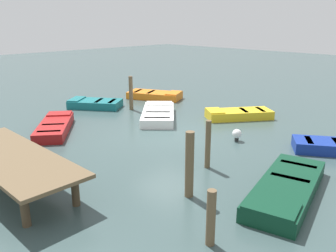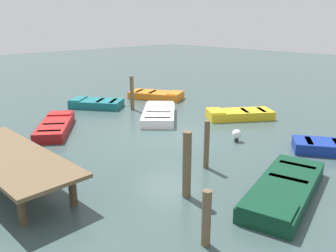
{
  "view_description": "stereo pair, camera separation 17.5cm",
  "coord_description": "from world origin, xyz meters",
  "px_view_note": "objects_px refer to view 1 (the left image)",
  "views": [
    {
      "loc": [
        -9.54,
        9.62,
        4.51
      ],
      "look_at": [
        0.0,
        0.0,
        0.35
      ],
      "focal_mm": 36.94,
      "sensor_mm": 36.0,
      "label": 1
    },
    {
      "loc": [
        -9.67,
        9.49,
        4.51
      ],
      "look_at": [
        0.0,
        0.0,
        0.35
      ],
      "focal_mm": 36.94,
      "sensor_mm": 36.0,
      "label": 2
    }
  ],
  "objects_px": {
    "dock_segment": "(11,158)",
    "mooring_piling_far_right": "(211,218)",
    "rowboat_yellow": "(238,114)",
    "mooring_piling_near_right": "(189,165)",
    "rowboat_dark_green": "(286,188)",
    "rowboat_teal": "(95,104)",
    "rowboat_white": "(158,114)",
    "marker_buoy": "(237,134)",
    "mooring_piling_far_left": "(208,145)",
    "rowboat_red": "(55,126)",
    "rowboat_orange": "(155,95)",
    "mooring_piling_mid_right": "(131,93)"
  },
  "relations": [
    {
      "from": "rowboat_teal",
      "to": "rowboat_orange",
      "type": "bearing_deg",
      "value": -135.95
    },
    {
      "from": "rowboat_red",
      "to": "rowboat_yellow",
      "type": "relative_size",
      "value": 1.07
    },
    {
      "from": "rowboat_yellow",
      "to": "mooring_piling_far_right",
      "type": "xyz_separation_m",
      "value": [
        -5.1,
        8.67,
        0.41
      ]
    },
    {
      "from": "rowboat_teal",
      "to": "mooring_piling_far_left",
      "type": "relative_size",
      "value": 1.92
    },
    {
      "from": "mooring_piling_far_left",
      "to": "mooring_piling_far_right",
      "type": "bearing_deg",
      "value": 129.42
    },
    {
      "from": "rowboat_teal",
      "to": "mooring_piling_far_right",
      "type": "distance_m",
      "value": 12.84
    },
    {
      "from": "rowboat_red",
      "to": "rowboat_orange",
      "type": "xyz_separation_m",
      "value": [
        1.65,
        -7.35,
        0.0
      ]
    },
    {
      "from": "dock_segment",
      "to": "mooring_piling_near_right",
      "type": "bearing_deg",
      "value": -142.74
    },
    {
      "from": "rowboat_dark_green",
      "to": "mooring_piling_near_right",
      "type": "distance_m",
      "value": 2.69
    },
    {
      "from": "rowboat_red",
      "to": "rowboat_teal",
      "type": "relative_size",
      "value": 1.14
    },
    {
      "from": "dock_segment",
      "to": "rowboat_dark_green",
      "type": "relative_size",
      "value": 1.33
    },
    {
      "from": "mooring_piling_near_right",
      "to": "marker_buoy",
      "type": "height_order",
      "value": "mooring_piling_near_right"
    },
    {
      "from": "rowboat_teal",
      "to": "mooring_piling_far_right",
      "type": "height_order",
      "value": "mooring_piling_far_right"
    },
    {
      "from": "rowboat_white",
      "to": "mooring_piling_far_right",
      "type": "distance_m",
      "value": 9.83
    },
    {
      "from": "rowboat_teal",
      "to": "mooring_piling_mid_right",
      "type": "relative_size",
      "value": 1.7
    },
    {
      "from": "dock_segment",
      "to": "mooring_piling_far_left",
      "type": "height_order",
      "value": "mooring_piling_far_left"
    },
    {
      "from": "rowboat_yellow",
      "to": "mooring_piling_near_right",
      "type": "relative_size",
      "value": 1.76
    },
    {
      "from": "rowboat_white",
      "to": "mooring_piling_near_right",
      "type": "xyz_separation_m",
      "value": [
        -6.12,
        4.71,
        0.69
      ]
    },
    {
      "from": "dock_segment",
      "to": "rowboat_red",
      "type": "distance_m",
      "value": 5.11
    },
    {
      "from": "rowboat_teal",
      "to": "marker_buoy",
      "type": "relative_size",
      "value": 6.23
    },
    {
      "from": "rowboat_dark_green",
      "to": "marker_buoy",
      "type": "relative_size",
      "value": 8.64
    },
    {
      "from": "rowboat_red",
      "to": "rowboat_dark_green",
      "type": "distance_m",
      "value": 9.73
    },
    {
      "from": "mooring_piling_far_right",
      "to": "marker_buoy",
      "type": "bearing_deg",
      "value": -60.66
    },
    {
      "from": "rowboat_white",
      "to": "marker_buoy",
      "type": "height_order",
      "value": "marker_buoy"
    },
    {
      "from": "rowboat_teal",
      "to": "mooring_piling_near_right",
      "type": "bearing_deg",
      "value": 123.72
    },
    {
      "from": "rowboat_dark_green",
      "to": "rowboat_red",
      "type": "bearing_deg",
      "value": -93.76
    },
    {
      "from": "rowboat_orange",
      "to": "mooring_piling_mid_right",
      "type": "relative_size",
      "value": 1.94
    },
    {
      "from": "rowboat_orange",
      "to": "dock_segment",
      "type": "bearing_deg",
      "value": -87.96
    },
    {
      "from": "mooring_piling_far_right",
      "to": "mooring_piling_mid_right",
      "type": "xyz_separation_m",
      "value": [
        10.06,
        -6.14,
        0.25
      ]
    },
    {
      "from": "rowboat_orange",
      "to": "mooring_piling_far_left",
      "type": "xyz_separation_m",
      "value": [
        -8.58,
        5.76,
        0.56
      ]
    },
    {
      "from": "marker_buoy",
      "to": "mooring_piling_far_right",
      "type": "bearing_deg",
      "value": 119.34
    },
    {
      "from": "rowboat_red",
      "to": "rowboat_dark_green",
      "type": "height_order",
      "value": "same"
    },
    {
      "from": "rowboat_dark_green",
      "to": "mooring_piling_mid_right",
      "type": "bearing_deg",
      "value": -119.92
    },
    {
      "from": "rowboat_yellow",
      "to": "mooring_piling_far_left",
      "type": "height_order",
      "value": "mooring_piling_far_left"
    },
    {
      "from": "rowboat_red",
      "to": "mooring_piling_far_left",
      "type": "bearing_deg",
      "value": -129.54
    },
    {
      "from": "rowboat_white",
      "to": "rowboat_teal",
      "type": "relative_size",
      "value": 1.18
    },
    {
      "from": "rowboat_red",
      "to": "mooring_piling_near_right",
      "type": "xyz_separation_m",
      "value": [
        -7.77,
        0.24,
        0.69
      ]
    },
    {
      "from": "rowboat_white",
      "to": "mooring_piling_far_left",
      "type": "height_order",
      "value": "mooring_piling_far_left"
    },
    {
      "from": "rowboat_orange",
      "to": "mooring_piling_far_right",
      "type": "relative_size",
      "value": 2.72
    },
    {
      "from": "rowboat_yellow",
      "to": "marker_buoy",
      "type": "relative_size",
      "value": 6.65
    },
    {
      "from": "rowboat_orange",
      "to": "rowboat_teal",
      "type": "distance_m",
      "value": 3.85
    },
    {
      "from": "rowboat_dark_green",
      "to": "rowboat_teal",
      "type": "height_order",
      "value": "same"
    },
    {
      "from": "mooring_piling_mid_right",
      "to": "marker_buoy",
      "type": "distance_m",
      "value": 6.79
    },
    {
      "from": "rowboat_teal",
      "to": "rowboat_yellow",
      "type": "bearing_deg",
      "value": 172.7
    },
    {
      "from": "mooring_piling_far_left",
      "to": "mooring_piling_mid_right",
      "type": "xyz_separation_m",
      "value": [
        7.53,
        -3.07,
        0.1
      ]
    },
    {
      "from": "rowboat_yellow",
      "to": "mooring_piling_mid_right",
      "type": "xyz_separation_m",
      "value": [
        4.96,
        2.53,
        0.66
      ]
    },
    {
      "from": "mooring_piling_far_right",
      "to": "dock_segment",
      "type": "bearing_deg",
      "value": 17.82
    },
    {
      "from": "mooring_piling_far_left",
      "to": "rowboat_red",
      "type": "bearing_deg",
      "value": 12.89
    },
    {
      "from": "rowboat_teal",
      "to": "rowboat_dark_green",
      "type": "bearing_deg",
      "value": 135.04
    },
    {
      "from": "dock_segment",
      "to": "mooring_piling_far_right",
      "type": "relative_size",
      "value": 4.38
    }
  ]
}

